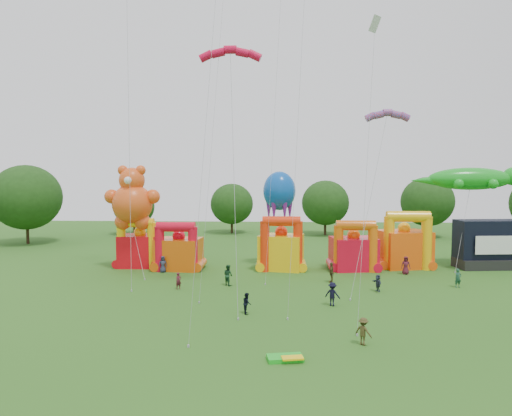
{
  "coord_description": "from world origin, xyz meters",
  "views": [
    {
      "loc": [
        -0.05,
        -23.16,
        10.33
      ],
      "look_at": [
        -2.07,
        18.0,
        7.45
      ],
      "focal_mm": 32.0,
      "sensor_mm": 36.0,
      "label": 1
    }
  ],
  "objects_px": {
    "bouncy_castle_2": "(281,249)",
    "spectator_4": "(331,272)",
    "bouncy_castle_0": "(140,248)",
    "stage_trailer": "(495,245)",
    "spectator_0": "(163,264)",
    "gecko_kite": "(466,206)",
    "teddy_bear_kite": "(135,220)",
    "octopus_kite": "(281,208)"
  },
  "relations": [
    {
      "from": "bouncy_castle_2",
      "to": "spectator_4",
      "type": "height_order",
      "value": "bouncy_castle_2"
    },
    {
      "from": "bouncy_castle_0",
      "to": "stage_trailer",
      "type": "distance_m",
      "value": 40.27
    },
    {
      "from": "bouncy_castle_0",
      "to": "bouncy_castle_2",
      "type": "height_order",
      "value": "bouncy_castle_2"
    },
    {
      "from": "spectator_0",
      "to": "bouncy_castle_0",
      "type": "bearing_deg",
      "value": 123.17
    },
    {
      "from": "stage_trailer",
      "to": "gecko_kite",
      "type": "xyz_separation_m",
      "value": [
        -3.4,
        -0.22,
        4.38
      ]
    },
    {
      "from": "bouncy_castle_0",
      "to": "stage_trailer",
      "type": "relative_size",
      "value": 0.64
    },
    {
      "from": "bouncy_castle_0",
      "to": "bouncy_castle_2",
      "type": "distance_m",
      "value": 16.19
    },
    {
      "from": "spectator_0",
      "to": "teddy_bear_kite",
      "type": "bearing_deg",
      "value": 150.4
    },
    {
      "from": "bouncy_castle_0",
      "to": "spectator_0",
      "type": "height_order",
      "value": "bouncy_castle_0"
    },
    {
      "from": "bouncy_castle_2",
      "to": "octopus_kite",
      "type": "relative_size",
      "value": 0.55
    },
    {
      "from": "bouncy_castle_2",
      "to": "octopus_kite",
      "type": "distance_m",
      "value": 4.72
    },
    {
      "from": "spectator_0",
      "to": "bouncy_castle_2",
      "type": "bearing_deg",
      "value": -5.86
    },
    {
      "from": "bouncy_castle_2",
      "to": "gecko_kite",
      "type": "relative_size",
      "value": 0.48
    },
    {
      "from": "bouncy_castle_2",
      "to": "gecko_kite",
      "type": "distance_m",
      "value": 21.31
    },
    {
      "from": "stage_trailer",
      "to": "spectator_0",
      "type": "distance_m",
      "value": 37.09
    },
    {
      "from": "stage_trailer",
      "to": "gecko_kite",
      "type": "relative_size",
      "value": 0.72
    },
    {
      "from": "bouncy_castle_0",
      "to": "gecko_kite",
      "type": "bearing_deg",
      "value": 1.74
    },
    {
      "from": "stage_trailer",
      "to": "bouncy_castle_2",
      "type": "bearing_deg",
      "value": -174.76
    },
    {
      "from": "spectator_0",
      "to": "spectator_4",
      "type": "distance_m",
      "value": 17.94
    },
    {
      "from": "bouncy_castle_0",
      "to": "teddy_bear_kite",
      "type": "relative_size",
      "value": 0.49
    },
    {
      "from": "spectator_0",
      "to": "spectator_4",
      "type": "relative_size",
      "value": 0.91
    },
    {
      "from": "bouncy_castle_0",
      "to": "teddy_bear_kite",
      "type": "bearing_deg",
      "value": -84.49
    },
    {
      "from": "octopus_kite",
      "to": "spectator_0",
      "type": "height_order",
      "value": "octopus_kite"
    },
    {
      "from": "stage_trailer",
      "to": "octopus_kite",
      "type": "height_order",
      "value": "octopus_kite"
    },
    {
      "from": "stage_trailer",
      "to": "gecko_kite",
      "type": "distance_m",
      "value": 5.55
    },
    {
      "from": "stage_trailer",
      "to": "teddy_bear_kite",
      "type": "distance_m",
      "value": 40.3
    },
    {
      "from": "teddy_bear_kite",
      "to": "spectator_0",
      "type": "xyz_separation_m",
      "value": [
        3.24,
        -0.81,
        -4.66
      ]
    },
    {
      "from": "spectator_0",
      "to": "gecko_kite",
      "type": "bearing_deg",
      "value": -8.44
    },
    {
      "from": "gecko_kite",
      "to": "octopus_kite",
      "type": "height_order",
      "value": "gecko_kite"
    },
    {
      "from": "stage_trailer",
      "to": "octopus_kite",
      "type": "bearing_deg",
      "value": -178.75
    },
    {
      "from": "bouncy_castle_2",
      "to": "spectator_0",
      "type": "distance_m",
      "value": 12.96
    },
    {
      "from": "teddy_bear_kite",
      "to": "spectator_4",
      "type": "xyz_separation_m",
      "value": [
        20.81,
        -4.46,
        -4.57
      ]
    },
    {
      "from": "gecko_kite",
      "to": "spectator_0",
      "type": "height_order",
      "value": "gecko_kite"
    },
    {
      "from": "bouncy_castle_0",
      "to": "stage_trailer",
      "type": "height_order",
      "value": "bouncy_castle_0"
    },
    {
      "from": "teddy_bear_kite",
      "to": "spectator_0",
      "type": "relative_size",
      "value": 6.55
    },
    {
      "from": "stage_trailer",
      "to": "spectator_4",
      "type": "relative_size",
      "value": 4.54
    },
    {
      "from": "bouncy_castle_0",
      "to": "spectator_4",
      "type": "bearing_deg",
      "value": -17.65
    },
    {
      "from": "bouncy_castle_2",
      "to": "spectator_4",
      "type": "xyz_separation_m",
      "value": [
        4.87,
        -5.82,
        -1.32
      ]
    },
    {
      "from": "stage_trailer",
      "to": "spectator_4",
      "type": "distance_m",
      "value": 20.89
    },
    {
      "from": "spectator_4",
      "to": "stage_trailer",
      "type": "bearing_deg",
      "value": 131.61
    },
    {
      "from": "teddy_bear_kite",
      "to": "octopus_kite",
      "type": "distance_m",
      "value": 16.23
    },
    {
      "from": "stage_trailer",
      "to": "bouncy_castle_0",
      "type": "bearing_deg",
      "value": -178.09
    }
  ]
}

